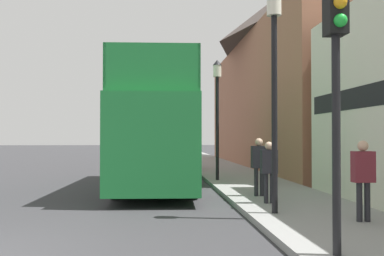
{
  "coord_description": "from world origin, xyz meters",
  "views": [
    {
      "loc": [
        3.24,
        -6.61,
        1.81
      ],
      "look_at": [
        4.39,
        7.52,
        2.09
      ],
      "focal_mm": 42.0,
      "sensor_mm": 36.0,
      "label": 1
    }
  ],
  "objects_px": {
    "pedestrian_third": "(259,161)",
    "traffic_signal": "(336,50)",
    "tour_bus": "(158,134)",
    "parked_car_ahead_of_bus": "(173,159)",
    "pedestrian_second": "(269,166)",
    "pedestrian_nearest": "(363,173)",
    "lamp_post_second": "(217,97)",
    "lamp_post_nearest": "(274,57)"
  },
  "relations": [
    {
      "from": "pedestrian_second",
      "to": "pedestrian_nearest",
      "type": "bearing_deg",
      "value": -64.3
    },
    {
      "from": "traffic_signal",
      "to": "lamp_post_nearest",
      "type": "xyz_separation_m",
      "value": [
        0.06,
        3.54,
        0.54
      ]
    },
    {
      "from": "pedestrian_second",
      "to": "lamp_post_second",
      "type": "height_order",
      "value": "lamp_post_second"
    },
    {
      "from": "pedestrian_second",
      "to": "traffic_signal",
      "type": "distance_m",
      "value": 5.36
    },
    {
      "from": "pedestrian_second",
      "to": "lamp_post_second",
      "type": "distance_m",
      "value": 6.6
    },
    {
      "from": "pedestrian_second",
      "to": "pedestrian_third",
      "type": "bearing_deg",
      "value": 87.24
    },
    {
      "from": "tour_bus",
      "to": "pedestrian_nearest",
      "type": "distance_m",
      "value": 8.63
    },
    {
      "from": "pedestrian_third",
      "to": "traffic_signal",
      "type": "bearing_deg",
      "value": -93.31
    },
    {
      "from": "pedestrian_third",
      "to": "lamp_post_second",
      "type": "bearing_deg",
      "value": 96.26
    },
    {
      "from": "pedestrian_nearest",
      "to": "pedestrian_second",
      "type": "height_order",
      "value": "pedestrian_nearest"
    },
    {
      "from": "lamp_post_second",
      "to": "tour_bus",
      "type": "bearing_deg",
      "value": -153.93
    },
    {
      "from": "tour_bus",
      "to": "parked_car_ahead_of_bus",
      "type": "height_order",
      "value": "tour_bus"
    },
    {
      "from": "lamp_post_nearest",
      "to": "pedestrian_nearest",
      "type": "bearing_deg",
      "value": -37.12
    },
    {
      "from": "pedestrian_third",
      "to": "pedestrian_nearest",
      "type": "bearing_deg",
      "value": -73.54
    },
    {
      "from": "pedestrian_third",
      "to": "traffic_signal",
      "type": "relative_size",
      "value": 0.41
    },
    {
      "from": "pedestrian_nearest",
      "to": "tour_bus",
      "type": "bearing_deg",
      "value": 117.73
    },
    {
      "from": "parked_car_ahead_of_bus",
      "to": "pedestrian_nearest",
      "type": "relative_size",
      "value": 2.54
    },
    {
      "from": "pedestrian_nearest",
      "to": "traffic_signal",
      "type": "relative_size",
      "value": 0.4
    },
    {
      "from": "parked_car_ahead_of_bus",
      "to": "traffic_signal",
      "type": "bearing_deg",
      "value": -87.17
    },
    {
      "from": "pedestrian_second",
      "to": "lamp_post_second",
      "type": "bearing_deg",
      "value": 94.25
    },
    {
      "from": "pedestrian_nearest",
      "to": "pedestrian_third",
      "type": "bearing_deg",
      "value": 106.46
    },
    {
      "from": "traffic_signal",
      "to": "lamp_post_second",
      "type": "height_order",
      "value": "lamp_post_second"
    },
    {
      "from": "pedestrian_second",
      "to": "pedestrian_third",
      "type": "relative_size",
      "value": 0.95
    },
    {
      "from": "pedestrian_second",
      "to": "tour_bus",
      "type": "bearing_deg",
      "value": 118.73
    },
    {
      "from": "pedestrian_nearest",
      "to": "traffic_signal",
      "type": "xyz_separation_m",
      "value": [
        -1.53,
        -2.42,
        1.94
      ]
    },
    {
      "from": "tour_bus",
      "to": "pedestrian_third",
      "type": "relative_size",
      "value": 6.1
    },
    {
      "from": "tour_bus",
      "to": "pedestrian_nearest",
      "type": "bearing_deg",
      "value": -59.97
    },
    {
      "from": "lamp_post_nearest",
      "to": "lamp_post_second",
      "type": "distance_m",
      "value": 7.62
    },
    {
      "from": "lamp_post_nearest",
      "to": "lamp_post_second",
      "type": "bearing_deg",
      "value": 91.6
    },
    {
      "from": "parked_car_ahead_of_bus",
      "to": "pedestrian_third",
      "type": "height_order",
      "value": "pedestrian_third"
    },
    {
      "from": "pedestrian_second",
      "to": "pedestrian_third",
      "type": "xyz_separation_m",
      "value": [
        0.07,
        1.38,
        0.05
      ]
    },
    {
      "from": "pedestrian_nearest",
      "to": "parked_car_ahead_of_bus",
      "type": "bearing_deg",
      "value": 102.0
    },
    {
      "from": "pedestrian_second",
      "to": "lamp_post_nearest",
      "type": "xyz_separation_m",
      "value": [
        -0.25,
        -1.44,
        2.5
      ]
    },
    {
      "from": "pedestrian_third",
      "to": "lamp_post_second",
      "type": "relative_size",
      "value": 0.35
    },
    {
      "from": "tour_bus",
      "to": "traffic_signal",
      "type": "bearing_deg",
      "value": -73.9
    },
    {
      "from": "lamp_post_second",
      "to": "parked_car_ahead_of_bus",
      "type": "bearing_deg",
      "value": 103.44
    },
    {
      "from": "tour_bus",
      "to": "lamp_post_nearest",
      "type": "height_order",
      "value": "lamp_post_nearest"
    },
    {
      "from": "tour_bus",
      "to": "lamp_post_second",
      "type": "relative_size",
      "value": 2.13
    },
    {
      "from": "tour_bus",
      "to": "pedestrian_nearest",
      "type": "relative_size",
      "value": 6.22
    },
    {
      "from": "pedestrian_second",
      "to": "pedestrian_third",
      "type": "distance_m",
      "value": 1.39
    },
    {
      "from": "parked_car_ahead_of_bus",
      "to": "pedestrian_nearest",
      "type": "bearing_deg",
      "value": -80.58
    },
    {
      "from": "traffic_signal",
      "to": "parked_car_ahead_of_bus",
      "type": "bearing_deg",
      "value": 95.41
    }
  ]
}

